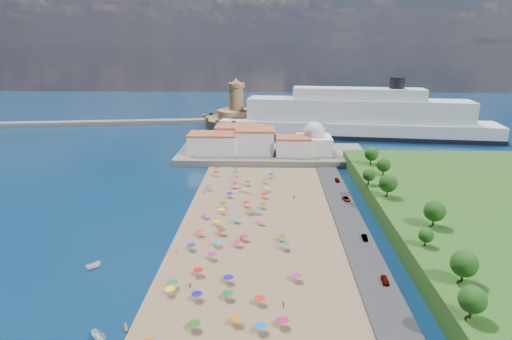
{
  "coord_description": "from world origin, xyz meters",
  "views": [
    {
      "loc": [
        9.06,
        -127.65,
        54.21
      ],
      "look_at": [
        4.0,
        25.0,
        8.0
      ],
      "focal_mm": 30.0,
      "sensor_mm": 36.0,
      "label": 1
    }
  ],
  "objects": [
    {
      "name": "parked_cars",
      "position": [
        36.0,
        1.06,
        1.32
      ],
      "size": [
        2.64,
        78.11,
        1.31
      ],
      "color": "gray",
      "rests_on": "promenade"
    },
    {
      "name": "terrace",
      "position": [
        10.0,
        73.0,
        1.5
      ],
      "size": [
        90.0,
        36.0,
        3.0
      ],
      "primitive_type": "cube",
      "color": "#59544C",
      "rests_on": "ground"
    },
    {
      "name": "hillside_trees",
      "position": [
        49.1,
        -7.52,
        10.16
      ],
      "size": [
        14.91,
        106.67,
        7.49
      ],
      "color": "#382314",
      "rests_on": "hillside"
    },
    {
      "name": "fortress",
      "position": [
        -12.0,
        138.0,
        6.68
      ],
      "size": [
        40.0,
        40.0,
        32.4
      ],
      "color": "#98784C",
      "rests_on": "ground"
    },
    {
      "name": "beachgoers",
      "position": [
        -0.54,
        -2.06,
        1.12
      ],
      "size": [
        37.74,
        100.79,
        1.89
      ],
      "color": "tan",
      "rests_on": "beach"
    },
    {
      "name": "beach_parasols",
      "position": [
        -1.4,
        -10.89,
        2.15
      ],
      "size": [
        31.94,
        115.99,
        2.2
      ],
      "color": "gray",
      "rests_on": "beach"
    },
    {
      "name": "breakwater",
      "position": [
        -110.0,
        153.0,
        1.3
      ],
      "size": [
        199.03,
        34.77,
        2.6
      ],
      "primitive_type": "cube",
      "rotation": [
        0.0,
        0.0,
        0.14
      ],
      "color": "#59544C",
      "rests_on": "ground"
    },
    {
      "name": "moored_boats",
      "position": [
        -27.26,
        -50.72,
        0.84
      ],
      "size": [
        15.92,
        30.6,
        1.78
      ],
      "color": "white",
      "rests_on": "ground"
    },
    {
      "name": "ground",
      "position": [
        0.0,
        0.0,
        0.0
      ],
      "size": [
        700.0,
        700.0,
        0.0
      ],
      "primitive_type": "plane",
      "color": "#071938",
      "rests_on": "ground"
    },
    {
      "name": "waterfront_buildings",
      "position": [
        -3.05,
        73.64,
        7.88
      ],
      "size": [
        57.0,
        29.0,
        11.0
      ],
      "color": "silver",
      "rests_on": "terrace"
    },
    {
      "name": "domed_building",
      "position": [
        30.0,
        71.0,
        8.97
      ],
      "size": [
        16.0,
        16.0,
        15.0
      ],
      "color": "silver",
      "rests_on": "terrace"
    },
    {
      "name": "cruise_ship",
      "position": [
        59.53,
        120.91,
        10.3
      ],
      "size": [
        160.79,
        41.88,
        34.79
      ],
      "color": "black",
      "rests_on": "ground"
    },
    {
      "name": "jetty",
      "position": [
        -12.0,
        108.0,
        1.2
      ],
      "size": [
        18.0,
        70.0,
        2.4
      ],
      "primitive_type": "cube",
      "color": "#59544C",
      "rests_on": "ground"
    }
  ]
}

